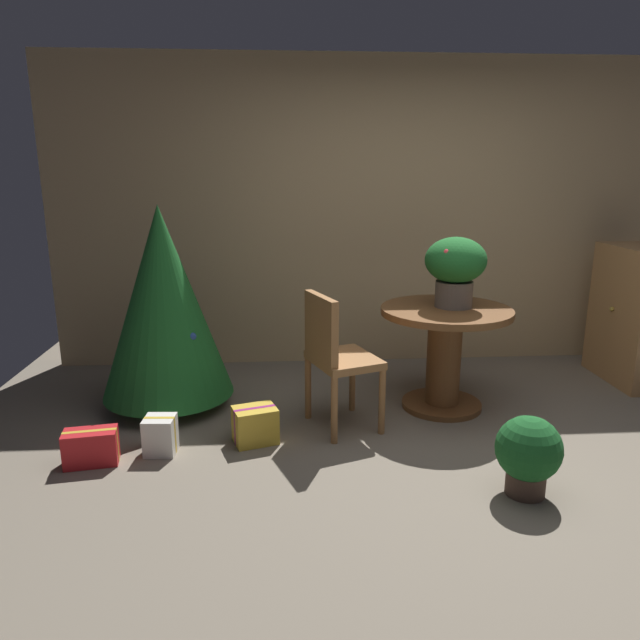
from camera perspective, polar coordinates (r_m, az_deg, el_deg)
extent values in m
plane|color=#756B5B|center=(3.54, 14.53, -14.58)|extent=(6.60, 6.60, 0.00)
cube|color=tan|center=(5.24, 7.90, 10.05)|extent=(6.00, 0.10, 2.60)
cylinder|color=brown|center=(4.44, 11.65, -7.97)|extent=(0.57, 0.57, 0.04)
cylinder|color=brown|center=(4.32, 11.88, -3.70)|extent=(0.24, 0.24, 0.65)
cylinder|color=brown|center=(4.22, 12.13, 0.83)|extent=(0.92, 0.92, 0.05)
cylinder|color=#665B51|center=(4.25, 12.81, 2.47)|extent=(0.26, 0.26, 0.18)
ellipsoid|color=#1E6628|center=(4.21, 12.99, 5.67)|extent=(0.43, 0.43, 0.32)
sphere|color=red|center=(4.21, 11.74, 6.91)|extent=(0.07, 0.07, 0.07)
sphere|color=red|center=(4.06, 12.23, 6.26)|extent=(0.08, 0.08, 0.08)
sphere|color=red|center=(4.27, 12.23, 5.67)|extent=(0.05, 0.05, 0.05)
sphere|color=red|center=(4.23, 11.63, 5.68)|extent=(0.07, 0.07, 0.07)
cylinder|color=#9E6B3D|center=(4.22, 3.14, -5.91)|extent=(0.04, 0.04, 0.44)
cylinder|color=#9E6B3D|center=(3.88, 6.01, -7.88)|extent=(0.04, 0.04, 0.44)
cylinder|color=#9E6B3D|center=(4.09, -1.16, -6.59)|extent=(0.04, 0.04, 0.44)
cylinder|color=#9E6B3D|center=(3.73, 1.39, -8.73)|extent=(0.04, 0.04, 0.44)
cube|color=#9E6B3D|center=(3.89, 2.36, -3.87)|extent=(0.52, 0.57, 0.05)
cube|color=#9E6B3D|center=(3.76, 0.10, -0.77)|extent=(0.19, 0.41, 0.42)
cylinder|color=brown|center=(4.49, -14.29, -7.44)|extent=(0.10, 0.10, 0.10)
cone|color=#1E6628|center=(4.28, -14.89, 1.67)|extent=(0.93, 0.93, 1.36)
sphere|color=red|center=(4.56, -15.79, -0.12)|extent=(0.06, 0.06, 0.06)
sphere|color=gold|center=(4.68, -15.03, -2.32)|extent=(0.05, 0.05, 0.05)
sphere|color=#2D51A8|center=(4.11, -12.26, -1.57)|extent=(0.06, 0.06, 0.06)
sphere|color=#2D51A8|center=(4.64, -12.20, -1.82)|extent=(0.05, 0.05, 0.05)
cube|color=gold|center=(3.81, -6.29, -10.07)|extent=(0.31, 0.27, 0.23)
cube|color=#9E287A|center=(3.81, -6.29, -10.07)|extent=(0.26, 0.11, 0.23)
cube|color=red|center=(3.78, -21.28, -11.40)|extent=(0.32, 0.21, 0.21)
cube|color=gold|center=(3.78, -21.28, -11.40)|extent=(0.31, 0.08, 0.21)
cube|color=silver|center=(3.78, -15.19, -10.71)|extent=(0.19, 0.19, 0.23)
cube|color=gold|center=(3.78, -15.19, -10.71)|extent=(0.19, 0.04, 0.23)
sphere|color=#B29338|center=(5.24, 26.39, 0.96)|extent=(0.04, 0.04, 0.04)
cylinder|color=#4C382D|center=(3.44, 19.25, -14.66)|extent=(0.21, 0.21, 0.12)
sphere|color=#195623|center=(3.35, 19.54, -11.64)|extent=(0.35, 0.35, 0.35)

